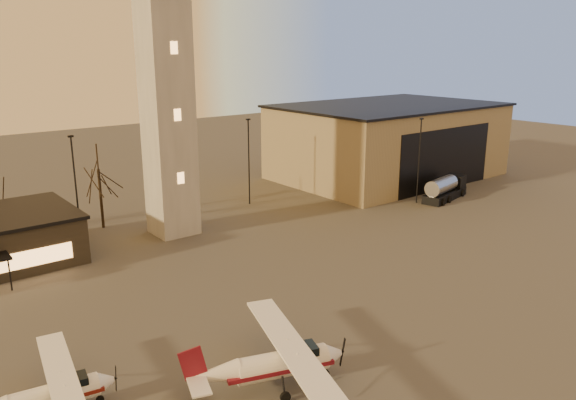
{
  "coord_description": "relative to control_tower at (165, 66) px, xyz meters",
  "views": [
    {
      "loc": [
        -24.38,
        -19.15,
        18.16
      ],
      "look_at": [
        1.16,
        13.0,
        6.86
      ],
      "focal_mm": 35.0,
      "sensor_mm": 36.0,
      "label": 1
    }
  ],
  "objects": [
    {
      "name": "cessna_rear",
      "position": [
        -18.2,
        -22.58,
        -15.34
      ],
      "size": [
        8.29,
        10.44,
        2.87
      ],
      "rotation": [
        0.0,
        0.0,
        -0.16
      ],
      "color": "white",
      "rests_on": "ground"
    },
    {
      "name": "hangar",
      "position": [
        36.0,
        3.98,
        -11.17
      ],
      "size": [
        30.6,
        20.6,
        10.3
      ],
      "color": "#8D7E5C",
      "rests_on": "ground"
    },
    {
      "name": "light_poles",
      "position": [
        0.5,
        1.0,
        -10.92
      ],
      "size": [
        58.5,
        12.25,
        10.14
      ],
      "color": "black",
      "rests_on": "ground"
    },
    {
      "name": "ground",
      "position": [
        0.0,
        -30.0,
        -16.33
      ],
      "size": [
        220.0,
        220.0,
        0.0
      ],
      "primitive_type": "plane",
      "color": "#413E3C",
      "rests_on": "ground"
    },
    {
      "name": "fuel_truck",
      "position": [
        31.93,
        -9.11,
        -15.19
      ],
      "size": [
        8.06,
        3.79,
        2.88
      ],
      "rotation": [
        0.0,
        0.0,
        0.2
      ],
      "color": "black",
      "rests_on": "ground"
    },
    {
      "name": "cessna_front",
      "position": [
        -7.59,
        -27.75,
        -15.17
      ],
      "size": [
        9.86,
        12.1,
        3.38
      ],
      "rotation": [
        0.0,
        0.0,
        -0.33
      ],
      "color": "white",
      "rests_on": "ground"
    },
    {
      "name": "control_tower",
      "position": [
        0.0,
        0.0,
        0.0
      ],
      "size": [
        6.8,
        6.8,
        32.6
      ],
      "color": "gray",
      "rests_on": "ground"
    }
  ]
}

